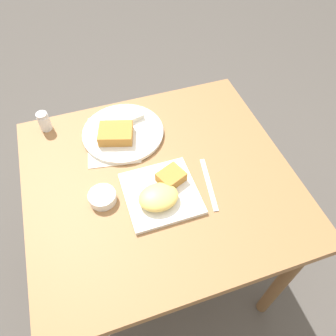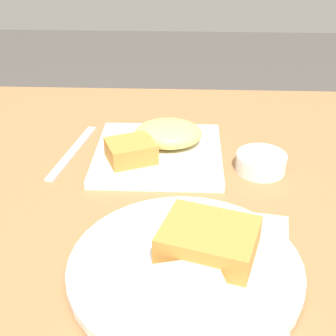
{
  "view_description": "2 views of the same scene",
  "coord_description": "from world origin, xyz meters",
  "px_view_note": "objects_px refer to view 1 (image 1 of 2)",
  "views": [
    {
      "loc": [
        -0.18,
        -0.64,
        1.68
      ],
      "look_at": [
        0.03,
        -0.01,
        0.82
      ],
      "focal_mm": 35.0,
      "sensor_mm": 36.0,
      "label": 1
    },
    {
      "loc": [
        -0.07,
        0.69,
        1.21
      ],
      "look_at": [
        -0.04,
        0.03,
        0.81
      ],
      "focal_mm": 50.0,
      "sensor_mm": 36.0,
      "label": 2
    }
  ],
  "objects_px": {
    "plate_square_near": "(161,192)",
    "butter_knife": "(209,184)",
    "plate_oval_far": "(122,131)",
    "salt_shaker": "(45,122)",
    "sauce_ramekin": "(102,197)"
  },
  "relations": [
    {
      "from": "plate_square_near",
      "to": "sauce_ramekin",
      "type": "xyz_separation_m",
      "value": [
        -0.18,
        0.05,
        -0.0
      ]
    },
    {
      "from": "salt_shaker",
      "to": "butter_knife",
      "type": "distance_m",
      "value": 0.66
    },
    {
      "from": "plate_square_near",
      "to": "butter_knife",
      "type": "bearing_deg",
      "value": -1.76
    },
    {
      "from": "plate_square_near",
      "to": "butter_knife",
      "type": "distance_m",
      "value": 0.17
    },
    {
      "from": "plate_oval_far",
      "to": "butter_knife",
      "type": "xyz_separation_m",
      "value": [
        0.22,
        -0.32,
        -0.02
      ]
    },
    {
      "from": "plate_square_near",
      "to": "salt_shaker",
      "type": "xyz_separation_m",
      "value": [
        -0.33,
        0.44,
        0.01
      ]
    },
    {
      "from": "plate_oval_far",
      "to": "salt_shaker",
      "type": "bearing_deg",
      "value": 154.95
    },
    {
      "from": "salt_shaker",
      "to": "butter_knife",
      "type": "bearing_deg",
      "value": -42.02
    },
    {
      "from": "salt_shaker",
      "to": "butter_knife",
      "type": "xyz_separation_m",
      "value": [
        0.49,
        -0.44,
        -0.03
      ]
    },
    {
      "from": "butter_knife",
      "to": "plate_square_near",
      "type": "bearing_deg",
      "value": 98.23
    },
    {
      "from": "plate_oval_far",
      "to": "sauce_ramekin",
      "type": "bearing_deg",
      "value": -115.5
    },
    {
      "from": "plate_square_near",
      "to": "salt_shaker",
      "type": "distance_m",
      "value": 0.54
    },
    {
      "from": "plate_square_near",
      "to": "salt_shaker",
      "type": "bearing_deg",
      "value": 126.67
    },
    {
      "from": "plate_oval_far",
      "to": "sauce_ramekin",
      "type": "xyz_separation_m",
      "value": [
        -0.13,
        -0.27,
        -0.0
      ]
    },
    {
      "from": "plate_oval_far",
      "to": "butter_knife",
      "type": "relative_size",
      "value": 1.43
    }
  ]
}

